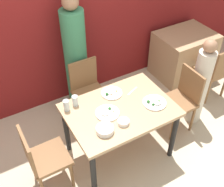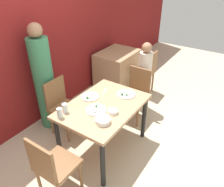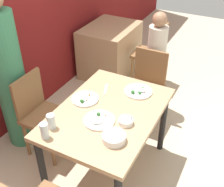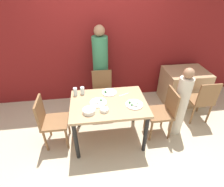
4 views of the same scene
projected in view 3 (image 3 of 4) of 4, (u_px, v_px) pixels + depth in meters
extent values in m
plane|color=beige|center=(109.00, 170.00, 2.81)|extent=(10.00, 10.00, 0.00)
cube|color=tan|center=(108.00, 112.00, 2.40)|extent=(1.16, 0.83, 0.04)
cylinder|color=black|center=(163.00, 123.00, 2.86)|extent=(0.06, 0.06, 0.71)
cylinder|color=black|center=(43.00, 170.00, 2.36)|extent=(0.06, 0.06, 0.71)
cylinder|color=black|center=(102.00, 104.00, 3.13)|extent=(0.06, 0.06, 0.71)
cube|color=brown|center=(46.00, 117.00, 2.80)|extent=(0.40, 0.40, 0.04)
cube|color=brown|center=(28.00, 94.00, 2.74)|extent=(0.38, 0.03, 0.41)
cylinder|color=brown|center=(52.00, 150.00, 2.75)|extent=(0.04, 0.04, 0.42)
cylinder|color=brown|center=(71.00, 130.00, 2.99)|extent=(0.04, 0.04, 0.42)
cylinder|color=brown|center=(26.00, 139.00, 2.87)|extent=(0.04, 0.04, 0.42)
cylinder|color=brown|center=(47.00, 121.00, 3.11)|extent=(0.04, 0.04, 0.42)
cube|color=brown|center=(144.00, 91.00, 3.18)|extent=(0.40, 0.40, 0.04)
cube|color=brown|center=(151.00, 67.00, 3.19)|extent=(0.03, 0.38, 0.41)
cylinder|color=brown|center=(124.00, 111.00, 3.26)|extent=(0.04, 0.04, 0.42)
cylinder|color=brown|center=(151.00, 119.00, 3.13)|extent=(0.04, 0.04, 0.42)
cylinder|color=brown|center=(135.00, 96.00, 3.50)|extent=(0.04, 0.04, 0.42)
cylinder|color=brown|center=(160.00, 104.00, 3.37)|extent=(0.04, 0.04, 0.42)
cylinder|color=#387F56|center=(11.00, 84.00, 2.78)|extent=(0.30, 0.30, 1.46)
cylinder|color=beige|center=(155.00, 70.00, 3.38)|extent=(0.22, 0.22, 1.09)
sphere|color=#9E7051|center=(160.00, 19.00, 3.03)|extent=(0.16, 0.16, 0.16)
cylinder|color=white|center=(114.00, 138.00, 2.07)|extent=(0.18, 0.18, 0.06)
cylinder|color=#BC5123|center=(114.00, 135.00, 2.06)|extent=(0.16, 0.16, 0.01)
cylinder|color=white|center=(85.00, 99.00, 2.51)|extent=(0.24, 0.24, 0.02)
ellipsoid|color=white|center=(83.00, 98.00, 2.49)|extent=(0.09, 0.09, 0.02)
cone|color=orange|center=(87.00, 99.00, 2.47)|extent=(0.02, 0.02, 0.02)
cone|color=orange|center=(89.00, 94.00, 2.53)|extent=(0.02, 0.02, 0.03)
sphere|color=#2D702D|center=(82.00, 101.00, 2.44)|extent=(0.03, 0.03, 0.03)
cylinder|color=white|center=(99.00, 120.00, 2.27)|extent=(0.26, 0.26, 0.02)
ellipsoid|color=white|center=(97.00, 120.00, 2.23)|extent=(0.09, 0.09, 0.02)
cone|color=orange|center=(105.00, 115.00, 2.29)|extent=(0.02, 0.02, 0.02)
cone|color=orange|center=(95.00, 122.00, 2.21)|extent=(0.01, 0.01, 0.03)
sphere|color=#2D702D|center=(99.00, 114.00, 2.30)|extent=(0.03, 0.03, 0.03)
cylinder|color=white|center=(138.00, 91.00, 2.61)|extent=(0.26, 0.26, 0.02)
ellipsoid|color=white|center=(141.00, 89.00, 2.60)|extent=(0.09, 0.09, 0.03)
sphere|color=#2D702D|center=(140.00, 93.00, 2.55)|extent=(0.03, 0.03, 0.03)
sphere|color=#2D702D|center=(143.00, 88.00, 2.61)|extent=(0.03, 0.03, 0.03)
sphere|color=#2D702D|center=(133.00, 92.00, 2.56)|extent=(0.03, 0.03, 0.03)
cylinder|color=white|center=(126.00, 121.00, 2.24)|extent=(0.12, 0.12, 0.04)
cylinder|color=white|center=(126.00, 120.00, 2.23)|extent=(0.11, 0.11, 0.01)
cylinder|color=silver|center=(44.00, 131.00, 2.08)|extent=(0.06, 0.06, 0.13)
cylinder|color=silver|center=(51.00, 121.00, 2.17)|extent=(0.07, 0.07, 0.12)
cube|color=silver|center=(106.00, 89.00, 2.65)|extent=(0.17, 0.09, 0.01)
cube|color=tan|center=(110.00, 50.00, 4.21)|extent=(0.87, 0.67, 0.74)
cube|color=brown|center=(148.00, 54.00, 3.94)|extent=(0.40, 0.40, 0.04)
cube|color=brown|center=(162.00, 42.00, 3.75)|extent=(0.38, 0.03, 0.41)
cylinder|color=brown|center=(141.00, 61.00, 4.26)|extent=(0.04, 0.04, 0.42)
cylinder|color=brown|center=(132.00, 71.00, 4.02)|extent=(0.04, 0.04, 0.42)
cylinder|color=brown|center=(162.00, 66.00, 4.13)|extent=(0.04, 0.04, 0.42)
cylinder|color=brown|center=(154.00, 76.00, 3.89)|extent=(0.04, 0.04, 0.42)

